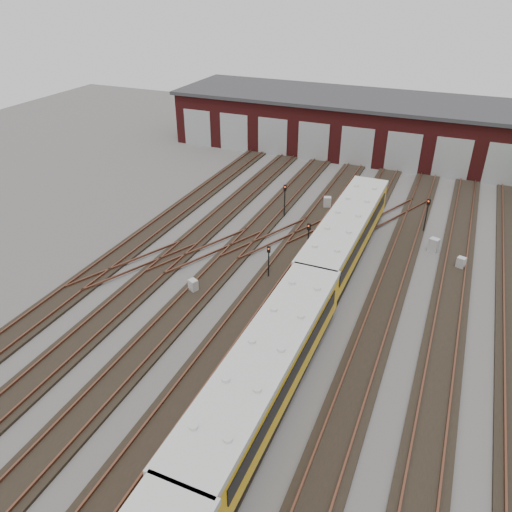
% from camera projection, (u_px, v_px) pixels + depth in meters
% --- Properties ---
extents(ground, '(120.00, 120.00, 0.00)m').
position_uv_depth(ground, '(251.00, 359.00, 28.42)').
color(ground, '#413F3D').
rests_on(ground, ground).
extents(track_network, '(30.40, 70.00, 0.33)m').
position_uv_depth(track_network, '(252.00, 351.00, 28.90)').
color(track_network, black).
rests_on(track_network, ground).
extents(maintenance_shed, '(51.00, 12.50, 6.35)m').
position_uv_depth(maintenance_shed, '(386.00, 127.00, 58.70)').
color(maintenance_shed, '#4C1313').
rests_on(maintenance_shed, ground).
extents(metro_train, '(3.07, 48.19, 3.34)m').
position_uv_depth(metro_train, '(266.00, 372.00, 24.62)').
color(metro_train, black).
rests_on(metro_train, ground).
extents(signal_mast_0, '(0.26, 0.24, 2.61)m').
position_uv_depth(signal_mast_0, '(269.00, 258.00, 35.03)').
color(signal_mast_0, black).
rests_on(signal_mast_0, ground).
extents(signal_mast_1, '(0.30, 0.29, 3.02)m').
position_uv_depth(signal_mast_1, '(285.00, 196.00, 43.87)').
color(signal_mast_1, black).
rests_on(signal_mast_1, ground).
extents(signal_mast_2, '(0.26, 0.24, 3.13)m').
position_uv_depth(signal_mast_2, '(308.00, 237.00, 37.04)').
color(signal_mast_2, black).
rests_on(signal_mast_2, ground).
extents(signal_mast_3, '(0.29, 0.28, 3.05)m').
position_uv_depth(signal_mast_3, '(427.00, 211.00, 41.11)').
color(signal_mast_3, black).
rests_on(signal_mast_3, ground).
extents(relay_cabinet_0, '(0.73, 0.68, 0.97)m').
position_uv_depth(relay_cabinet_0, '(193.00, 286.00, 34.11)').
color(relay_cabinet_0, '#ABACB0').
rests_on(relay_cabinet_0, ground).
extents(relay_cabinet_1, '(0.81, 0.75, 1.11)m').
position_uv_depth(relay_cabinet_1, '(327.00, 203.00, 46.12)').
color(relay_cabinet_1, '#ABACB0').
rests_on(relay_cabinet_1, ground).
extents(relay_cabinet_2, '(0.83, 0.76, 1.12)m').
position_uv_depth(relay_cabinet_2, '(311.00, 300.00, 32.49)').
color(relay_cabinet_2, '#ABACB0').
rests_on(relay_cabinet_2, ground).
extents(relay_cabinet_3, '(0.85, 0.78, 1.15)m').
position_uv_depth(relay_cabinet_3, '(434.00, 245.00, 38.97)').
color(relay_cabinet_3, '#ABACB0').
rests_on(relay_cabinet_3, ground).
extents(relay_cabinet_4, '(0.70, 0.64, 0.96)m').
position_uv_depth(relay_cabinet_4, '(461.00, 263.00, 36.75)').
color(relay_cabinet_4, '#ABACB0').
rests_on(relay_cabinet_4, ground).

